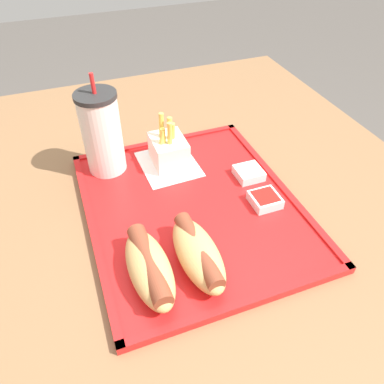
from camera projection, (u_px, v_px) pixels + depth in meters
The scene contains 9 objects.
dining_table at pixel (203, 324), 0.91m from camera, with size 1.16×0.88×0.77m.
food_tray at pixel (192, 207), 0.65m from camera, with size 0.42×0.35×0.01m.
paper_napkin at pixel (169, 164), 0.73m from camera, with size 0.13×0.11×0.00m.
soda_cup at pixel (102, 133), 0.67m from camera, with size 0.07×0.07×0.19m.
hot_dog_far at pixel (149, 267), 0.52m from camera, with size 0.15×0.06×0.05m.
hot_dog_near at pixel (198, 253), 0.53m from camera, with size 0.15×0.06×0.05m.
fries_carton at pixel (168, 150), 0.72m from camera, with size 0.08×0.06×0.10m.
sauce_cup_mayo at pixel (249, 173), 0.70m from camera, with size 0.05×0.05×0.02m.
sauce_cup_ketchup at pixel (265, 199), 0.64m from camera, with size 0.05×0.05×0.02m.
Camera 1 is at (-0.43, 0.19, 1.22)m, focal length 35.00 mm.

